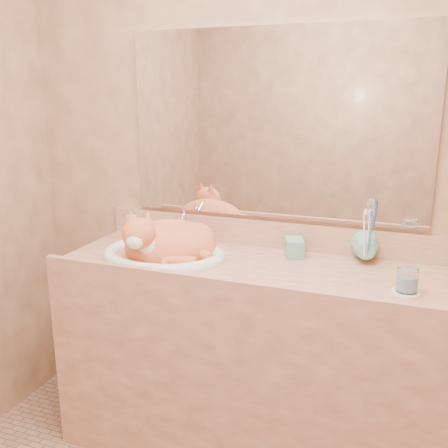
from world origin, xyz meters
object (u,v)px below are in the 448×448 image
at_px(sink_basin, 163,237).
at_px(soap_dispenser, 296,241).
at_px(toothbrush_cup, 366,253).
at_px(vanity_counter, 253,360).
at_px(water_glass, 407,280).
at_px(cat, 166,240).

bearing_deg(sink_basin, soap_dispenser, 4.97).
height_order(sink_basin, toothbrush_cup, sink_basin).
xyz_separation_m(soap_dispenser, toothbrush_cup, (0.28, 0.02, -0.03)).
distance_m(vanity_counter, water_glass, 0.76).
bearing_deg(vanity_counter, sink_basin, -177.11).
distance_m(vanity_counter, cat, 0.63).
relative_size(vanity_counter, soap_dispenser, 9.69).
distance_m(soap_dispenser, water_glass, 0.50).
xyz_separation_m(vanity_counter, cat, (-0.39, -0.00, 0.49)).
height_order(vanity_counter, sink_basin, sink_basin).
xyz_separation_m(sink_basin, toothbrush_cup, (0.82, 0.17, -0.03)).
xyz_separation_m(sink_basin, water_glass, (0.98, -0.08, -0.03)).
distance_m(sink_basin, cat, 0.03).
relative_size(vanity_counter, toothbrush_cup, 13.21).
xyz_separation_m(vanity_counter, toothbrush_cup, (0.42, 0.15, 0.48)).
distance_m(cat, water_glass, 0.98).
xyz_separation_m(cat, toothbrush_cup, (0.81, 0.15, -0.01)).
distance_m(sink_basin, soap_dispenser, 0.56).
bearing_deg(cat, water_glass, -25.84).
bearing_deg(vanity_counter, soap_dispenser, 42.35).
bearing_deg(water_glass, cat, 174.02).
height_order(sink_basin, water_glass, sink_basin).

